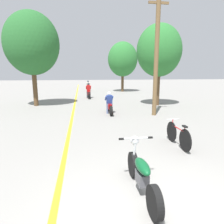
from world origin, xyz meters
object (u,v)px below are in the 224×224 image
at_px(utility_pole, 156,54).
at_px(bicycle_parked, 178,135).
at_px(motorcycle_rider_lead, 109,105).
at_px(roadside_tree_right_far, 123,59).
at_px(motorcycle_rider_far, 88,87).
at_px(roadside_tree_left, 32,44).
at_px(motorcycle_rider_mid, 89,92).
at_px(roadside_tree_right_near, 159,51).
at_px(motorcycle_foreground, 142,173).

distance_m(utility_pole, bicycle_parked, 5.75).
bearing_deg(motorcycle_rider_lead, bicycle_parked, -74.96).
xyz_separation_m(roadside_tree_right_far, motorcycle_rider_far, (-4.25, 1.66, -3.44)).
relative_size(utility_pole, roadside_tree_left, 1.00).
xyz_separation_m(motorcycle_rider_lead, motorcycle_rider_mid, (-0.95, 7.33, 0.05)).
height_order(motorcycle_rider_mid, motorcycle_rider_far, motorcycle_rider_mid).
xyz_separation_m(roadside_tree_right_near, roadside_tree_left, (-8.85, 1.08, 0.44)).
height_order(roadside_tree_left, motorcycle_rider_mid, roadside_tree_left).
distance_m(utility_pole, motorcycle_foreground, 8.28).
xyz_separation_m(utility_pole, roadside_tree_right_near, (1.45, 3.31, 0.54)).
relative_size(utility_pole, bicycle_parked, 3.92).
height_order(roadside_tree_right_far, roadside_tree_left, roadside_tree_left).
relative_size(motorcycle_rider_lead, motorcycle_rider_mid, 0.99).
xyz_separation_m(roadside_tree_left, motorcycle_rider_mid, (3.97, 3.75, -3.81)).
height_order(motorcycle_foreground, bicycle_parked, motorcycle_foreground).
height_order(roadside_tree_left, motorcycle_rider_lead, roadside_tree_left).
bearing_deg(bicycle_parked, motorcycle_foreground, -130.05).
relative_size(utility_pole, motorcycle_foreground, 3.27).
bearing_deg(bicycle_parked, roadside_tree_left, 124.93).
relative_size(roadside_tree_right_far, motorcycle_rider_far, 3.07).
relative_size(roadside_tree_right_far, motorcycle_rider_lead, 3.05).
distance_m(utility_pole, motorcycle_rider_far, 16.29).
xyz_separation_m(utility_pole, bicycle_parked, (-0.97, -4.82, -2.99)).
bearing_deg(motorcycle_rider_far, motorcycle_foreground, -89.29).
xyz_separation_m(roadside_tree_right_near, motorcycle_rider_lead, (-3.93, -2.50, -3.41)).
bearing_deg(roadside_tree_right_far, motorcycle_rider_lead, -104.87).
bearing_deg(motorcycle_rider_mid, motorcycle_foreground, -88.13).
relative_size(roadside_tree_right_far, roadside_tree_left, 0.93).
bearing_deg(roadside_tree_right_near, motorcycle_rider_lead, -147.49).
bearing_deg(motorcycle_rider_far, bicycle_parked, -83.75).
height_order(roadside_tree_right_near, motorcycle_rider_lead, roadside_tree_right_near).
height_order(roadside_tree_right_near, motorcycle_rider_far, roadside_tree_right_near).
bearing_deg(roadside_tree_right_far, roadside_tree_left, -131.11).
xyz_separation_m(motorcycle_foreground, motorcycle_rider_lead, (0.45, 7.97, 0.08)).
relative_size(motorcycle_foreground, motorcycle_rider_lead, 1.01).
relative_size(roadside_tree_right_far, motorcycle_foreground, 3.02).
xyz_separation_m(utility_pole, motorcycle_rider_far, (-3.22, 15.71, -2.85)).
xyz_separation_m(roadside_tree_right_far, motorcycle_rider_lead, (-3.52, -13.25, -3.46)).
bearing_deg(motorcycle_rider_lead, roadside_tree_right_near, 32.51).
xyz_separation_m(roadside_tree_right_far, roadside_tree_left, (-8.44, -9.67, 0.40)).
bearing_deg(motorcycle_rider_far, motorcycle_rider_mid, -91.64).
xyz_separation_m(motorcycle_foreground, bicycle_parked, (1.97, 2.34, -0.03)).
distance_m(roadside_tree_right_far, bicycle_parked, 19.31).
bearing_deg(motorcycle_rider_far, utility_pole, -78.43).
distance_m(motorcycle_rider_mid, bicycle_parked, 13.19).
bearing_deg(motorcycle_foreground, motorcycle_rider_lead, 86.74).
distance_m(roadside_tree_right_far, motorcycle_rider_mid, 8.16).
distance_m(roadside_tree_left, motorcycle_foreground, 12.99).
relative_size(roadside_tree_right_near, motorcycle_rider_lead, 2.91).
relative_size(roadside_tree_right_near, motorcycle_rider_far, 2.93).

